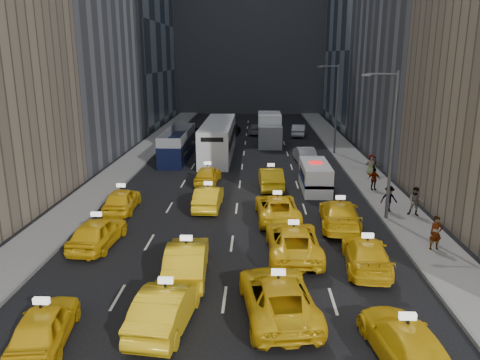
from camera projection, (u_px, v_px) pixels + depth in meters
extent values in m
plane|color=black|center=(221.00, 326.00, 17.53)|extent=(160.00, 160.00, 0.00)
cube|color=gray|center=(125.00, 168.00, 42.01)|extent=(3.00, 90.00, 0.15)
cube|color=gray|center=(360.00, 169.00, 41.30)|extent=(3.00, 90.00, 0.15)
cube|color=slate|center=(141.00, 167.00, 41.96)|extent=(0.15, 90.00, 0.18)
cube|color=slate|center=(344.00, 169.00, 41.34)|extent=(0.15, 90.00, 0.18)
cylinder|color=#595B60|center=(392.00, 148.00, 27.65)|extent=(0.20, 0.20, 9.00)
cylinder|color=#595B60|center=(382.00, 74.00, 26.57)|extent=(1.80, 0.12, 0.12)
cube|color=slate|center=(366.00, 75.00, 26.61)|extent=(0.50, 0.22, 0.12)
cylinder|color=#595B60|center=(336.00, 110.00, 46.96)|extent=(0.20, 0.20, 9.00)
cylinder|color=#595B60|center=(330.00, 66.00, 45.88)|extent=(1.80, 0.12, 0.12)
cube|color=slate|center=(320.00, 67.00, 45.92)|extent=(0.50, 0.22, 0.12)
imported|color=yellow|center=(44.00, 325.00, 16.31)|extent=(2.22, 4.42, 1.44)
imported|color=yellow|center=(167.00, 305.00, 17.44)|extent=(2.29, 5.05, 1.61)
imported|color=yellow|center=(278.00, 296.00, 18.16)|extent=(3.36, 5.97, 1.57)
imported|color=yellow|center=(405.00, 341.00, 15.42)|extent=(2.58, 5.07, 1.41)
imported|color=yellow|center=(98.00, 232.00, 24.67)|extent=(2.26, 4.79, 1.58)
imported|color=yellow|center=(187.00, 259.00, 21.30)|extent=(2.03, 5.12, 1.66)
imported|color=yellow|center=(293.00, 241.00, 23.57)|extent=(2.69, 5.65, 1.56)
imported|color=yellow|center=(366.00, 254.00, 22.15)|extent=(2.45, 5.11, 1.44)
imported|color=yellow|center=(122.00, 200.00, 30.33)|extent=(1.95, 4.51, 1.52)
imported|color=yellow|center=(208.00, 197.00, 30.86)|extent=(1.72, 4.62, 1.51)
imported|color=yellow|center=(277.00, 208.00, 28.82)|extent=(2.83, 5.55, 1.50)
imported|color=yellow|center=(340.00, 214.00, 27.52)|extent=(2.70, 5.65, 1.59)
imported|color=yellow|center=(208.00, 175.00, 36.91)|extent=(2.04, 4.34, 1.43)
imported|color=yellow|center=(271.00, 178.00, 35.57)|extent=(1.93, 4.93, 1.60)
cube|color=white|center=(315.00, 177.00, 35.02)|extent=(2.45, 5.34, 2.07)
cylinder|color=black|center=(306.00, 191.00, 33.58)|extent=(0.28, 0.83, 0.83)
cylinder|color=black|center=(329.00, 191.00, 33.52)|extent=(0.28, 0.83, 0.83)
cylinder|color=black|center=(302.00, 179.00, 36.84)|extent=(0.28, 0.83, 0.83)
cylinder|color=black|center=(323.00, 179.00, 36.78)|extent=(0.28, 0.83, 0.83)
cube|color=navy|center=(315.00, 178.00, 35.05)|extent=(2.49, 5.34, 0.24)
cube|color=red|center=(316.00, 162.00, 34.73)|extent=(0.97, 0.42, 0.15)
cube|color=black|center=(178.00, 145.00, 45.51)|extent=(2.99, 9.86, 2.83)
cylinder|color=black|center=(160.00, 162.00, 41.95)|extent=(0.28, 1.10, 1.10)
cylinder|color=black|center=(181.00, 162.00, 41.88)|extent=(0.28, 1.10, 1.10)
cylinder|color=black|center=(175.00, 146.00, 49.59)|extent=(0.28, 1.10, 1.10)
cylinder|color=black|center=(193.00, 146.00, 49.52)|extent=(0.28, 1.10, 1.10)
cube|color=silver|center=(218.00, 139.00, 46.72)|extent=(2.90, 13.42, 3.46)
cylinder|color=black|center=(199.00, 163.00, 41.47)|extent=(0.28, 1.10, 1.10)
cylinder|color=black|center=(227.00, 164.00, 41.39)|extent=(0.28, 1.10, 1.10)
cylinder|color=black|center=(212.00, 140.00, 52.67)|extent=(0.28, 1.10, 1.10)
cylinder|color=black|center=(234.00, 141.00, 52.58)|extent=(0.28, 1.10, 1.10)
cube|color=white|center=(270.00, 129.00, 53.15)|extent=(3.35, 7.71, 3.42)
cylinder|color=black|center=(260.00, 144.00, 50.74)|extent=(0.28, 1.10, 1.10)
cylinder|color=black|center=(280.00, 144.00, 50.67)|extent=(0.28, 1.10, 1.10)
cylinder|color=black|center=(259.00, 135.00, 56.23)|extent=(0.28, 1.10, 1.10)
cylinder|color=black|center=(278.00, 135.00, 56.15)|extent=(0.28, 1.10, 1.10)
imported|color=#B4B6BC|center=(305.00, 154.00, 44.23)|extent=(1.97, 4.74, 1.52)
imported|color=black|center=(189.00, 132.00, 57.10)|extent=(2.64, 5.49, 1.51)
imported|color=slate|center=(256.00, 129.00, 60.30)|extent=(1.89, 4.61, 1.33)
imported|color=black|center=(232.00, 129.00, 59.87)|extent=(2.28, 4.46, 1.46)
imported|color=#B1B4B9|center=(299.00, 130.00, 58.69)|extent=(2.14, 4.67, 1.48)
imported|color=gray|center=(436.00, 233.00, 23.89)|extent=(0.69, 0.50, 1.79)
imported|color=gray|center=(416.00, 201.00, 28.97)|extent=(1.01, 0.80, 1.84)
imported|color=gray|center=(389.00, 199.00, 29.72)|extent=(1.14, 0.56, 1.70)
imported|color=gray|center=(374.00, 179.00, 34.55)|extent=(1.02, 0.60, 1.63)
imported|color=gray|center=(371.00, 165.00, 39.07)|extent=(0.82, 0.45, 1.68)
imported|color=gray|center=(373.00, 165.00, 39.17)|extent=(1.46, 0.88, 1.52)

